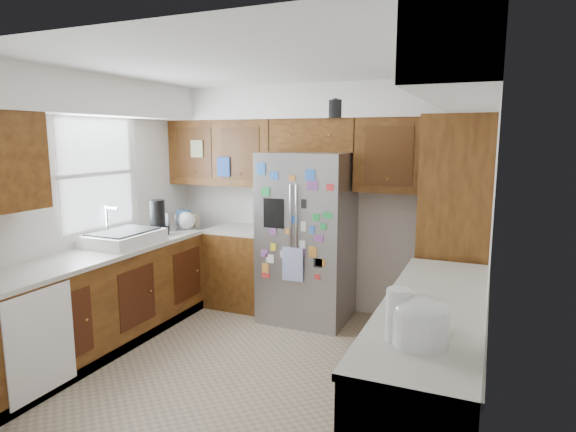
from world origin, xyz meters
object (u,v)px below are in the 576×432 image
object	(u,v)px
fridge	(307,237)
rice_cooker	(421,320)
pantry	(456,233)
paper_towel	(398,315)

from	to	relation	value
fridge	rice_cooker	xyz separation A→B (m)	(1.50, -2.34, 0.15)
rice_cooker	pantry	bearing A→B (deg)	89.99
rice_cooker	paper_towel	world-z (taller)	paper_towel
rice_cooker	paper_towel	xyz separation A→B (m)	(-0.11, -0.00, 0.01)
rice_cooker	paper_towel	bearing A→B (deg)	-179.75
fridge	rice_cooker	world-z (taller)	fridge
rice_cooker	paper_towel	distance (m)	0.11
fridge	paper_towel	size ratio (longest dim) A/B	6.55
pantry	rice_cooker	bearing A→B (deg)	-90.01
pantry	rice_cooker	world-z (taller)	pantry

